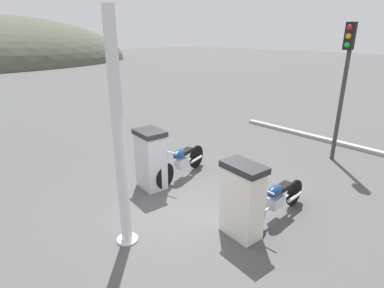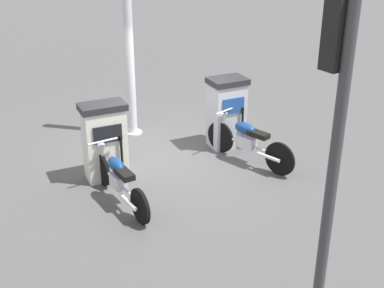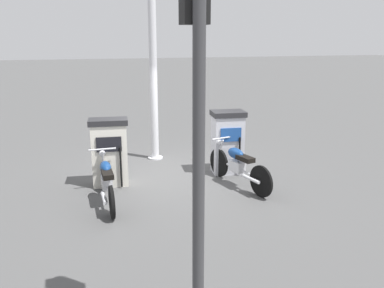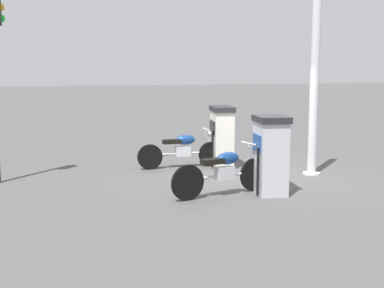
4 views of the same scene
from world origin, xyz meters
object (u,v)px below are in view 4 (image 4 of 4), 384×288
fuel_pump_far (270,155)px  canopy_support_pole (314,87)px  fuel_pump_near (222,136)px  motorcycle_near_pump (182,149)px  motorcycle_far_pump (224,170)px

fuel_pump_far → canopy_support_pole: 2.51m
fuel_pump_near → canopy_support_pole: bearing=140.6°
fuel_pump_near → fuel_pump_far: fuel_pump_far is taller
motorcycle_near_pump → motorcycle_far_pump: motorcycle_far_pump is taller
motorcycle_near_pump → canopy_support_pole: (-2.64, 1.58, 1.53)m
motorcycle_near_pump → canopy_support_pole: canopy_support_pole is taller
fuel_pump_far → motorcycle_far_pump: 0.95m
fuel_pump_far → canopy_support_pole: bearing=-140.3°
fuel_pump_near → motorcycle_far_pump: bearing=71.3°
motorcycle_near_pump → canopy_support_pole: size_ratio=0.52×
motorcycle_near_pump → motorcycle_far_pump: (-0.05, 2.85, 0.02)m
fuel_pump_near → canopy_support_pole: (-1.69, 1.39, 1.23)m
fuel_pump_far → canopy_support_pole: size_ratio=0.37×
fuel_pump_near → motorcycle_near_pump: fuel_pump_near is taller
fuel_pump_far → motorcycle_near_pump: 3.14m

